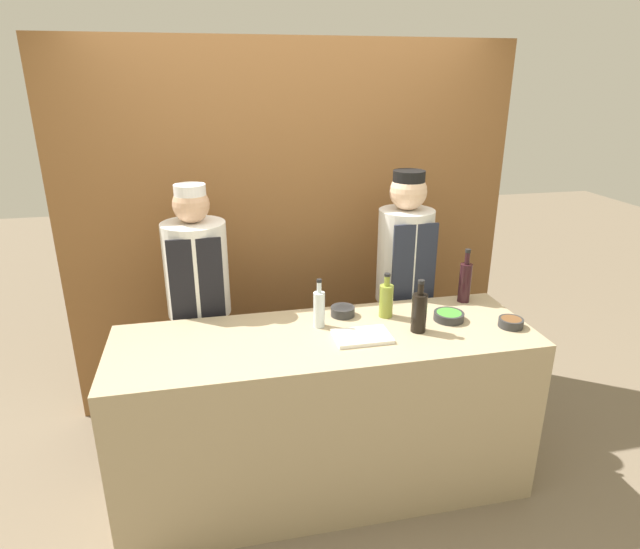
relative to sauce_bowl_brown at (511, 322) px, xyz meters
The scene contains 13 objects.
ground_plane 1.37m from the sauce_bowl_brown, behind, with size 14.00×14.00×0.00m, color #756651.
cabinet_wall 1.53m from the sauce_bowl_brown, 129.96° to the left, with size 2.91×0.18×2.40m.
counter 1.10m from the sauce_bowl_brown, behind, with size 2.16×0.70×0.94m.
sauce_bowl_brown is the anchor object (origin of this frame).
sauce_bowl_white 0.89m from the sauce_bowl_brown, 158.63° to the left, with size 0.13×0.13×0.05m.
sauce_bowl_green 0.32m from the sauce_bowl_brown, 152.65° to the left, with size 0.16×0.16×0.04m.
cutting_board 0.80m from the sauce_bowl_brown, behind, with size 0.28×0.19×0.02m.
bottle_wine 0.39m from the sauce_bowl_brown, 103.31° to the left, with size 0.07×0.07×0.32m.
bottle_clear 1.01m from the sauce_bowl_brown, 167.53° to the left, with size 0.06×0.06×0.27m.
bottle_oil 0.66m from the sauce_bowl_brown, 156.13° to the left, with size 0.08×0.08×0.25m.
bottle_soy 0.51m from the sauce_bowl_brown, behind, with size 0.08×0.08×0.28m.
chef_left 1.74m from the sauce_bowl_brown, 157.08° to the left, with size 0.36×0.36×1.63m.
chef_right 0.76m from the sauce_bowl_brown, 116.98° to the left, with size 0.34×0.34×1.66m.
Camera 1 is at (-0.54, -2.38, 2.17)m, focal length 30.00 mm.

